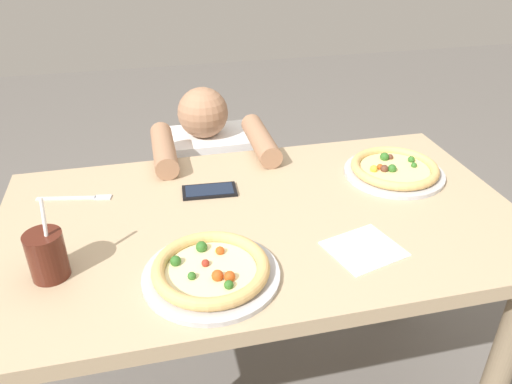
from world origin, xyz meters
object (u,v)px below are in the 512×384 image
at_px(diner_seated, 209,207).
at_px(pizza_far, 394,169).
at_px(drink_cup_colored, 47,255).
at_px(fork, 78,198).
at_px(cell_phone, 209,191).
at_px(pizza_near, 211,270).

bearing_deg(diner_seated, pizza_far, -43.70).
bearing_deg(pizza_far, diner_seated, 136.30).
distance_m(drink_cup_colored, diner_seated, 0.93).
distance_m(fork, cell_phone, 0.36).
relative_size(fork, cell_phone, 1.31).
distance_m(pizza_near, drink_cup_colored, 0.35).
xyz_separation_m(fork, cell_phone, (0.36, -0.05, 0.00)).
bearing_deg(diner_seated, drink_cup_colored, -120.83).
relative_size(drink_cup_colored, cell_phone, 1.24).
bearing_deg(pizza_far, drink_cup_colored, -164.84).
bearing_deg(cell_phone, fork, 172.42).
bearing_deg(cell_phone, pizza_near, -97.91).
bearing_deg(fork, diner_seated, 45.11).
bearing_deg(drink_cup_colored, pizza_far, 15.16).
height_order(pizza_near, pizza_far, same).
relative_size(pizza_near, diner_seated, 0.33).
xyz_separation_m(cell_phone, diner_seated, (0.05, 0.45, -0.34)).
bearing_deg(cell_phone, drink_cup_colored, -144.44).
bearing_deg(cell_phone, diner_seated, 83.88).
xyz_separation_m(drink_cup_colored, diner_seated, (0.44, 0.73, -0.39)).
bearing_deg(cell_phone, pizza_far, -2.45).
bearing_deg(fork, cell_phone, -7.58).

